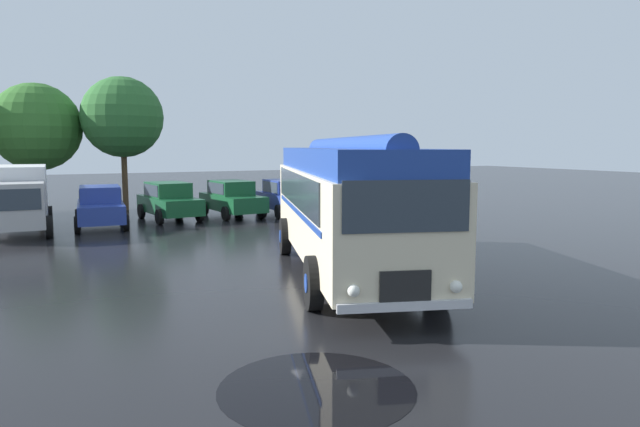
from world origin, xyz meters
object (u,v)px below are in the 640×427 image
car_near_left (101,206)px  vintage_bus (347,200)px  box_van (18,196)px  car_mid_left (169,201)px  car_mid_right (232,198)px  car_far_right (286,197)px

car_near_left → vintage_bus: bearing=-68.1°
vintage_bus → box_van: (-7.66, 11.97, -0.53)m
car_mid_left → box_van: bearing=-170.5°
vintage_bus → car_mid_right: bearing=85.1°
car_mid_left → box_van: size_ratio=0.75×
car_near_left → car_far_right: bearing=3.8°
car_near_left → car_far_right: same height
box_van → car_far_right: bearing=1.9°
car_mid_left → car_mid_right: size_ratio=1.01×
car_mid_right → box_van: box_van is taller
car_mid_right → car_far_right: 2.55m
car_far_right → box_van: bearing=-178.1°
car_mid_right → car_far_right: same height
car_mid_left → vintage_bus: bearing=-82.3°
box_van → car_mid_left: bearing=9.5°
car_near_left → car_mid_right: same height
car_near_left → car_far_right: (8.34, 0.55, 0.00)m
car_far_right → car_mid_left: bearing=173.5°
vintage_bus → car_near_left: vintage_bus is taller
car_mid_left → car_far_right: bearing=-6.5°
car_near_left → car_far_right: size_ratio=1.02×
box_van → vintage_bus: bearing=-57.4°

